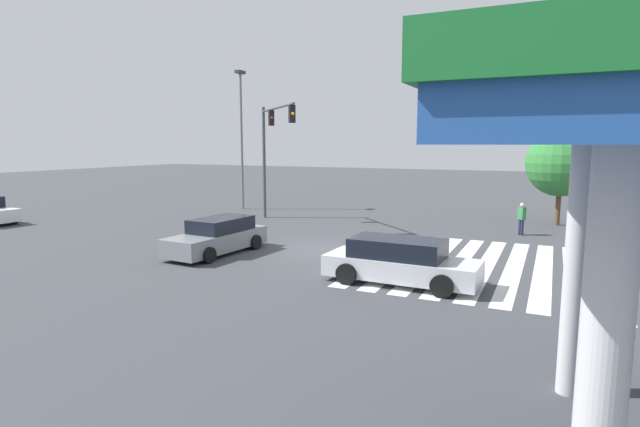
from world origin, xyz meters
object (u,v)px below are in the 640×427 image
street_light_pole_a (241,129)px  car_2 (400,262)px  tree_corner_a (561,163)px  pedestrian (522,217)px  traffic_signal_mast (272,139)px  car_1 (218,237)px

street_light_pole_a → car_2: bearing=-131.8°
tree_corner_a → car_2: bearing=163.0°
pedestrian → tree_corner_a: tree_corner_a is taller
pedestrian → street_light_pole_a: 18.48m
traffic_signal_mast → car_1: size_ratio=1.38×
car_2 → pedestrian: pedestrian is taller
car_2 → pedestrian: (10.73, -2.92, 0.17)m
car_1 → pedestrian: (9.56, -10.83, 0.19)m
pedestrian → traffic_signal_mast: bearing=-37.3°
traffic_signal_mast → street_light_pole_a: bearing=-175.7°
traffic_signal_mast → tree_corner_a: (5.64, -14.59, -1.31)m
street_light_pole_a → pedestrian: bearing=-98.0°
traffic_signal_mast → pedestrian: traffic_signal_mast is taller
car_1 → street_light_pole_a: street_light_pole_a is taller
car_1 → street_light_pole_a: size_ratio=0.52×
tree_corner_a → car_1: bearing=137.6°
car_2 → tree_corner_a: tree_corner_a is taller
street_light_pole_a → tree_corner_a: bearing=-85.4°
traffic_signal_mast → tree_corner_a: traffic_signal_mast is taller
car_1 → tree_corner_a: tree_corner_a is taller
traffic_signal_mast → car_1: traffic_signal_mast is taller
car_2 → car_1: bearing=173.2°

